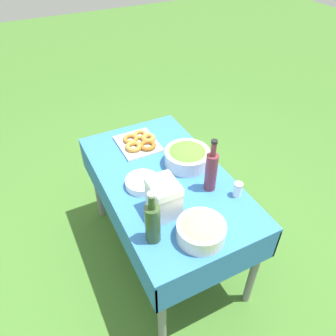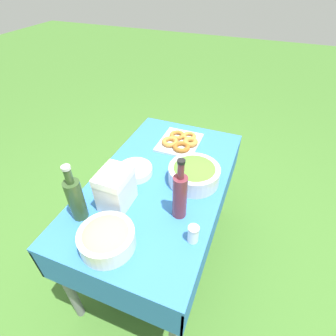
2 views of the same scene
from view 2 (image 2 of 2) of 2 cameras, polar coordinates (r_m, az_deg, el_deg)
name	(u,v)px [view 2 (image 2 of 2)]	position (r m, az deg, el deg)	size (l,w,h in m)	color
ground_plane	(162,252)	(2.16, -1.40, -17.89)	(14.00, 14.00, 0.00)	#3D6B28
picnic_table	(160,193)	(1.64, -1.76, -5.36)	(1.32, 0.76, 0.77)	#2D6BB2
salad_bowl	(194,173)	(1.52, 5.70, -1.08)	(0.30, 0.30, 0.12)	silver
pasta_bowl	(107,238)	(1.24, -13.22, -14.53)	(0.26, 0.26, 0.11)	silver
donut_platter	(180,141)	(1.84, 2.71, 5.79)	(0.31, 0.28, 0.05)	silver
plate_stack	(135,171)	(1.60, -7.17, -0.57)	(0.21, 0.21, 0.05)	white
olive_oil_bottle	(76,198)	(1.35, -19.49, -6.20)	(0.08, 0.08, 0.33)	#2D4723
wine_bottle	(180,195)	(1.27, 2.60, -5.88)	(0.07, 0.07, 0.35)	maroon
cooler_box	(116,189)	(1.38, -11.31, -4.40)	(0.19, 0.15, 0.21)	silver
salt_shaker	(193,234)	(1.24, 5.51, -14.10)	(0.05, 0.05, 0.09)	white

